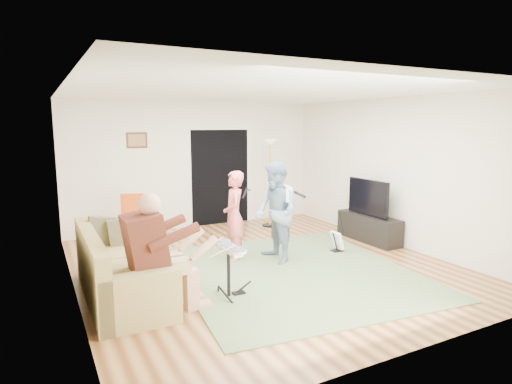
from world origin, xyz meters
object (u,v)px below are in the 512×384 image
(sofa, at_px, (115,276))
(tv_cabinet, at_px, (369,228))
(guitarist, at_px, (276,212))
(television, at_px, (368,197))
(drum_kit, at_px, (229,274))
(guitar_spare, at_px, (337,240))
(singer, at_px, (234,216))
(torchiere_lamp, at_px, (270,167))
(dining_chair, at_px, (131,230))

(sofa, xyz_separation_m, tv_cabinet, (4.80, 0.60, -0.04))
(guitarist, xyz_separation_m, television, (2.18, 0.27, 0.03))
(television, bearing_deg, drum_kit, -160.10)
(drum_kit, distance_m, guitarist, 1.69)
(sofa, relative_size, guitar_spare, 3.02)
(drum_kit, distance_m, television, 3.71)
(sofa, relative_size, guitarist, 1.34)
(guitarist, height_order, tv_cabinet, guitarist)
(singer, distance_m, torchiere_lamp, 2.52)
(guitar_spare, bearing_deg, drum_kit, -159.44)
(tv_cabinet, bearing_deg, drum_kit, -160.36)
(guitarist, height_order, torchiere_lamp, torchiere_lamp)
(dining_chair, bearing_deg, television, -0.89)
(guitarist, relative_size, television, 1.60)
(drum_kit, xyz_separation_m, torchiere_lamp, (2.41, 3.18, 0.99))
(singer, relative_size, guitar_spare, 2.03)
(singer, relative_size, television, 1.44)
(torchiere_lamp, relative_size, dining_chair, 1.93)
(guitar_spare, height_order, tv_cabinet, guitar_spare)
(drum_kit, distance_m, singer, 1.63)
(singer, relative_size, guitarist, 0.90)
(singer, bearing_deg, drum_kit, -8.98)
(guitar_spare, bearing_deg, guitarist, 177.90)
(torchiere_lamp, bearing_deg, tv_cabinet, -60.52)
(drum_kit, distance_m, torchiere_lamp, 4.11)
(sofa, distance_m, torchiere_lamp, 4.60)
(singer, height_order, dining_chair, singer)
(singer, xyz_separation_m, television, (2.73, -0.15, 0.11))
(guitar_spare, distance_m, dining_chair, 3.66)
(sofa, bearing_deg, television, 7.19)
(sofa, height_order, dining_chair, dining_chair)
(drum_kit, height_order, tv_cabinet, drum_kit)
(drum_kit, bearing_deg, guitarist, 37.70)
(dining_chair, height_order, tv_cabinet, dining_chair)
(torchiere_lamp, relative_size, television, 1.86)
(torchiere_lamp, bearing_deg, dining_chair, -172.81)
(torchiere_lamp, xyz_separation_m, television, (1.04, -1.93, -0.45))
(drum_kit, xyz_separation_m, television, (3.45, 1.25, 0.54))
(sofa, xyz_separation_m, singer, (2.02, 0.75, 0.44))
(torchiere_lamp, height_order, television, torchiere_lamp)
(drum_kit, relative_size, singer, 0.48)
(guitar_spare, bearing_deg, torchiere_lamp, 92.34)
(singer, bearing_deg, television, 105.34)
(torchiere_lamp, bearing_deg, television, -61.66)
(guitarist, xyz_separation_m, dining_chair, (-1.93, 1.81, -0.47))
(sofa, bearing_deg, torchiere_lamp, 34.33)
(guitarist, distance_m, torchiere_lamp, 2.52)
(dining_chair, xyz_separation_m, television, (4.11, -1.54, 0.50))
(torchiere_lamp, bearing_deg, guitarist, -117.34)
(dining_chair, xyz_separation_m, tv_cabinet, (4.16, -1.54, -0.10))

